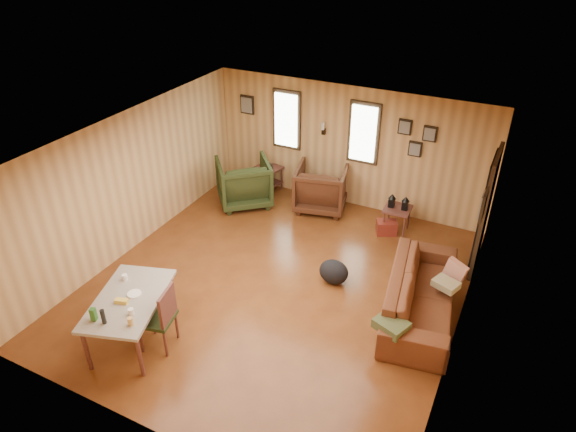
# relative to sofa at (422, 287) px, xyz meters

# --- Properties ---
(room) EXTENTS (5.54, 6.04, 2.44)m
(room) POSITION_rel_sofa_xyz_m (-2.00, -0.08, 0.75)
(room) COLOR brown
(room) RESTS_ON ground
(sofa) EXTENTS (1.02, 2.42, 0.92)m
(sofa) POSITION_rel_sofa_xyz_m (0.00, 0.00, 0.00)
(sofa) COLOR brown
(sofa) RESTS_ON ground
(recliner_brown) EXTENTS (1.14, 1.09, 0.99)m
(recliner_brown) POSITION_rel_sofa_xyz_m (-2.52, 2.19, 0.04)
(recliner_brown) COLOR #452414
(recliner_brown) RESTS_ON ground
(recliner_green) EXTENTS (1.36, 1.35, 1.02)m
(recliner_green) POSITION_rel_sofa_xyz_m (-3.98, 1.70, 0.05)
(recliner_green) COLOR #2B3719
(recliner_green) RESTS_ON ground
(end_table) EXTENTS (0.60, 0.56, 0.64)m
(end_table) POSITION_rel_sofa_xyz_m (-3.82, 2.42, -0.10)
(end_table) COLOR brown
(end_table) RESTS_ON ground
(side_table) EXTENTS (0.48, 0.48, 0.75)m
(side_table) POSITION_rel_sofa_xyz_m (-0.94, 2.02, 0.05)
(side_table) COLOR brown
(side_table) RESTS_ON ground
(cooler) EXTENTS (0.43, 0.38, 0.26)m
(cooler) POSITION_rel_sofa_xyz_m (-1.06, 1.86, -0.33)
(cooler) COLOR maroon
(cooler) RESTS_ON ground
(backpack) EXTENTS (0.54, 0.44, 0.41)m
(backpack) POSITION_rel_sofa_xyz_m (-1.39, 0.09, -0.25)
(backpack) COLOR black
(backpack) RESTS_ON ground
(sofa_pillows) EXTENTS (0.97, 1.78, 0.36)m
(sofa_pillows) POSITION_rel_sofa_xyz_m (0.09, -0.33, 0.05)
(sofa_pillows) COLOR #434C2A
(sofa_pillows) RESTS_ON sofa
(dining_table) EXTENTS (1.23, 1.59, 0.92)m
(dining_table) POSITION_rel_sofa_xyz_m (-3.37, -2.31, 0.19)
(dining_table) COLOR gray
(dining_table) RESTS_ON ground
(dining_chair) EXTENTS (0.52, 0.52, 0.96)m
(dining_chair) POSITION_rel_sofa_xyz_m (-2.92, -2.21, 0.08)
(dining_chair) COLOR #2B3719
(dining_chair) RESTS_ON ground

